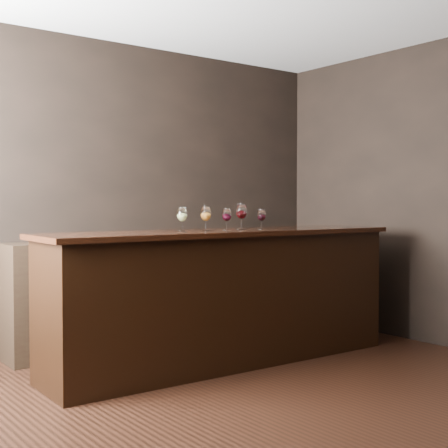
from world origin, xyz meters
TOP-DOWN VIEW (x-y plane):
  - ground at (0.00, 0.00)m, footprint 5.00×5.00m
  - room_shell at (-0.23, 0.11)m, footprint 5.02×4.52m
  - bar_counter at (0.54, 1.04)m, footprint 3.01×0.73m
  - bar_top at (0.54, 1.04)m, footprint 3.12×0.80m
  - back_bar_shelf at (0.44, 2.03)m, footprint 2.71×0.40m
  - glass_white at (0.15, 1.07)m, footprint 0.08×0.08m
  - glass_amber at (0.35, 1.03)m, footprint 0.08×0.08m
  - glass_red_a at (0.54, 1.01)m, footprint 0.08×0.08m
  - glass_red_b at (0.72, 1.04)m, footprint 0.09×0.09m
  - glass_red_c at (0.90, 1.01)m, footprint 0.07×0.07m

SIDE VIEW (x-z plane):
  - ground at x=0.00m, z-range 0.00..0.00m
  - back_bar_shelf at x=0.44m, z-range 0.00..0.98m
  - bar_counter at x=0.54m, z-range 0.00..1.05m
  - bar_top at x=0.54m, z-range 1.05..1.09m
  - glass_red_c at x=0.90m, z-range 1.12..1.29m
  - glass_red_a at x=0.54m, z-range 1.12..1.30m
  - glass_white at x=0.15m, z-range 1.12..1.32m
  - glass_amber at x=0.35m, z-range 1.12..1.32m
  - glass_red_b at x=0.72m, z-range 1.13..1.34m
  - room_shell at x=-0.23m, z-range 0.40..3.21m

